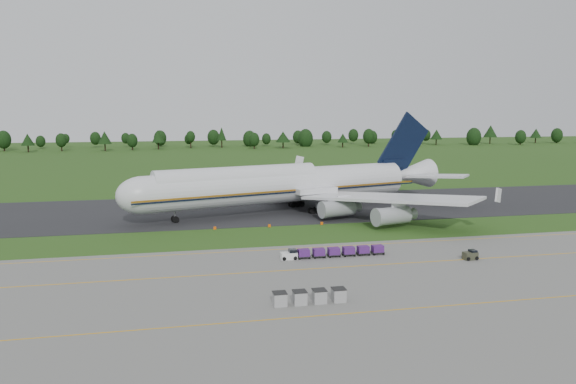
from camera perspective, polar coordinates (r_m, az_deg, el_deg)
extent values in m
plane|color=#254815|center=(102.84, 0.75, -4.37)|extent=(600.00, 600.00, 0.00)
cube|color=slate|center=(71.29, 6.84, -10.33)|extent=(300.00, 52.00, 0.06)
cube|color=black|center=(129.75, -1.96, -1.63)|extent=(300.00, 40.00, 0.08)
cube|color=orange|center=(82.19, 4.14, -7.68)|extent=(300.00, 0.25, 0.01)
cube|color=orange|center=(65.97, 8.55, -11.92)|extent=(300.00, 0.20, 0.01)
cube|color=orange|center=(93.37, 2.10, -5.67)|extent=(120.00, 0.20, 0.01)
cylinder|color=black|center=(334.52, -26.87, 4.07)|extent=(0.70, 0.70, 4.03)
sphere|color=#1A3813|center=(334.28, -26.92, 4.77)|extent=(7.43, 7.43, 7.43)
cylinder|color=black|center=(321.89, -24.89, 4.00)|extent=(0.70, 0.70, 3.48)
cone|color=#1A3813|center=(321.61, -24.94, 4.86)|extent=(6.73, 6.73, 6.18)
cylinder|color=black|center=(322.30, -22.01, 4.21)|extent=(0.70, 0.70, 3.79)
sphere|color=#1A3813|center=(322.07, -22.05, 4.90)|extent=(5.71, 5.71, 5.71)
cylinder|color=black|center=(315.87, -18.09, 4.33)|extent=(0.70, 0.70, 3.79)
cone|color=#1A3813|center=(315.56, -18.13, 5.29)|extent=(7.21, 7.21, 6.73)
cylinder|color=black|center=(317.11, -15.53, 4.43)|extent=(0.70, 0.70, 3.42)
sphere|color=#1A3813|center=(316.90, -15.55, 5.06)|extent=(5.81, 5.81, 5.81)
cylinder|color=black|center=(319.77, -13.03, 4.59)|extent=(0.70, 0.70, 3.88)
cone|color=#1A3813|center=(319.46, -13.06, 5.56)|extent=(6.85, 6.85, 6.90)
cylinder|color=black|center=(325.19, -9.85, 4.78)|extent=(0.70, 0.70, 4.26)
sphere|color=#1A3813|center=(324.94, -9.87, 5.55)|extent=(5.11, 5.11, 5.11)
cylinder|color=black|center=(326.82, -6.74, 4.87)|extent=(0.70, 0.70, 4.25)
cone|color=#1A3813|center=(326.49, -6.76, 5.90)|extent=(5.20, 5.20, 7.55)
cylinder|color=black|center=(315.30, -3.45, 4.70)|extent=(0.70, 0.70, 3.45)
sphere|color=#1A3813|center=(315.08, -3.46, 5.35)|extent=(5.92, 5.92, 5.92)
cylinder|color=black|center=(321.55, -0.51, 4.79)|extent=(0.70, 0.70, 3.41)
cone|color=#1A3813|center=(321.27, -0.51, 5.63)|extent=(8.52, 8.52, 6.06)
cylinder|color=black|center=(335.98, 1.79, 4.92)|extent=(0.70, 0.70, 3.03)
sphere|color=#1A3813|center=(335.79, 1.79, 5.45)|extent=(8.87, 8.87, 8.87)
cylinder|color=black|center=(329.20, 5.58, 4.79)|extent=(0.70, 0.70, 2.90)
cone|color=#1A3813|center=(328.96, 5.59, 5.50)|extent=(6.16, 6.16, 5.16)
cylinder|color=black|center=(336.93, 8.18, 4.93)|extent=(0.70, 0.70, 4.03)
sphere|color=#1A3813|center=(336.70, 8.20, 5.63)|extent=(6.80, 6.80, 6.80)
cylinder|color=black|center=(340.88, 10.99, 4.83)|extent=(0.70, 0.70, 3.12)
cone|color=#1A3813|center=(340.63, 11.01, 5.55)|extent=(7.11, 7.11, 5.54)
cylinder|color=black|center=(350.30, 13.27, 4.91)|extent=(0.70, 0.70, 3.84)
sphere|color=#1A3813|center=(350.08, 13.29, 5.56)|extent=(5.25, 5.25, 5.25)
cylinder|color=black|center=(362.00, 14.82, 4.93)|extent=(0.70, 0.70, 3.42)
cone|color=#1A3813|center=(361.75, 14.84, 5.68)|extent=(7.43, 7.43, 6.07)
cylinder|color=black|center=(366.94, 18.33, 4.81)|extent=(0.70, 0.70, 3.20)
sphere|color=#1A3813|center=(366.76, 18.35, 5.32)|extent=(8.87, 8.87, 8.87)
cylinder|color=black|center=(382.41, 19.83, 4.95)|extent=(0.70, 0.70, 4.26)
cone|color=#1A3813|center=(382.14, 19.88, 5.84)|extent=(8.53, 8.53, 7.58)
cylinder|color=black|center=(378.37, 22.53, 4.70)|extent=(0.70, 0.70, 3.23)
sphere|color=#1A3813|center=(378.19, 22.56, 5.20)|extent=(6.58, 6.58, 6.58)
cylinder|color=black|center=(401.65, 23.84, 4.82)|extent=(0.70, 0.70, 3.39)
cone|color=#1A3813|center=(401.43, 23.88, 5.49)|extent=(7.27, 7.27, 6.02)
cylinder|color=black|center=(407.25, 25.62, 4.74)|extent=(0.70, 0.70, 3.29)
sphere|color=#1A3813|center=(407.08, 25.65, 5.22)|extent=(7.23, 7.23, 7.23)
cylinder|color=silver|center=(123.35, -0.68, 0.67)|extent=(60.46, 23.34, 7.53)
cylinder|color=silver|center=(118.84, -5.20, 1.20)|extent=(35.83, 15.09, 5.87)
sphere|color=silver|center=(113.21, -14.53, -0.32)|extent=(7.53, 7.53, 7.53)
cone|color=silver|center=(142.99, 12.35, 1.78)|extent=(12.98, 9.94, 7.15)
cube|color=#C37B1D|center=(120.10, 0.13, 0.15)|extent=(64.53, 17.81, 0.37)
cube|color=silver|center=(114.11, 10.19, -0.59)|extent=(31.34, 33.58, 0.57)
cube|color=silver|center=(147.47, 0.73, 1.61)|extent=(16.82, 36.86, 0.57)
cylinder|color=#919499|center=(115.60, 5.01, -1.68)|extent=(7.94, 5.17, 3.35)
cylinder|color=#919499|center=(109.21, 10.48, -2.40)|extent=(7.94, 5.17, 3.35)
cylinder|color=#919499|center=(138.27, -0.82, 0.05)|extent=(7.94, 5.17, 3.35)
cylinder|color=#919499|center=(150.69, -1.06, 0.75)|extent=(7.94, 5.17, 3.35)
cube|color=black|center=(140.71, 11.63, 4.57)|extent=(14.85, 4.60, 16.79)
cube|color=silver|center=(138.10, 14.93, 1.58)|extent=(13.89, 13.43, 0.47)
cube|color=silver|center=(149.99, 10.91, 2.25)|extent=(9.40, 14.67, 0.47)
cylinder|color=slate|center=(115.56, -11.41, -2.51)|extent=(0.38, 0.38, 2.30)
cylinder|color=black|center=(115.65, -11.40, -2.74)|extent=(1.56, 1.27, 1.36)
cylinder|color=slate|center=(122.99, 2.92, -1.68)|extent=(0.38, 0.38, 2.30)
cylinder|color=black|center=(123.08, 2.92, -1.90)|extent=(1.56, 1.27, 1.36)
cylinder|color=slate|center=(131.08, 0.85, -1.03)|extent=(0.38, 0.38, 2.30)
cylinder|color=black|center=(131.16, 0.85, -1.23)|extent=(1.56, 1.27, 1.36)
cube|color=silver|center=(86.32, 0.10, -6.50)|extent=(2.50, 1.35, 1.06)
cylinder|color=black|center=(85.58, -0.38, -6.80)|extent=(0.58, 0.21, 0.58)
cube|color=black|center=(86.87, 1.60, -6.54)|extent=(1.93, 1.44, 0.12)
cube|color=#441A62|center=(86.72, 1.60, -6.17)|extent=(1.73, 1.35, 1.06)
cylinder|color=black|center=(86.11, 1.20, -6.79)|extent=(0.33, 0.14, 0.33)
cube|color=black|center=(87.44, 3.14, -6.45)|extent=(1.93, 1.44, 0.12)
cube|color=#441A62|center=(87.29, 3.15, -6.08)|extent=(1.73, 1.35, 1.06)
cylinder|color=black|center=(86.67, 2.76, -6.70)|extent=(0.33, 0.14, 0.33)
cube|color=black|center=(88.08, 4.66, -6.35)|extent=(1.93, 1.44, 0.12)
cube|color=#441A62|center=(87.93, 4.67, -5.99)|extent=(1.73, 1.35, 1.06)
cylinder|color=black|center=(87.29, 4.30, -6.60)|extent=(0.33, 0.14, 0.33)
cube|color=black|center=(88.78, 6.16, -6.25)|extent=(1.93, 1.44, 0.12)
cube|color=#441A62|center=(88.63, 6.17, -5.89)|extent=(1.73, 1.35, 1.06)
cylinder|color=black|center=(87.97, 5.82, -6.50)|extent=(0.33, 0.14, 0.33)
cube|color=black|center=(89.54, 7.64, -6.15)|extent=(1.93, 1.44, 0.12)
cube|color=#441A62|center=(89.39, 7.64, -5.79)|extent=(1.73, 1.35, 1.06)
cylinder|color=black|center=(88.72, 7.31, -6.40)|extent=(0.33, 0.14, 0.33)
cube|color=black|center=(90.35, 9.08, -6.05)|extent=(1.93, 1.44, 0.12)
cube|color=#441A62|center=(90.21, 9.09, -5.69)|extent=(1.73, 1.35, 1.06)
cylinder|color=black|center=(89.52, 8.77, -6.29)|extent=(0.33, 0.14, 0.33)
cylinder|color=black|center=(86.38, 0.10, -6.65)|extent=(0.58, 0.21, 0.58)
cube|color=#353726|center=(90.54, 18.02, -6.18)|extent=(2.21, 1.43, 1.16)
cylinder|color=black|center=(89.72, 17.80, -6.49)|extent=(0.59, 0.21, 0.59)
cylinder|color=black|center=(91.50, 18.22, -6.22)|extent=(0.59, 0.21, 0.59)
cube|color=#989898|center=(66.89, -0.84, -10.84)|extent=(1.53, 1.53, 1.53)
cube|color=black|center=(66.62, -0.85, -10.19)|extent=(1.62, 1.62, 0.08)
cube|color=#989898|center=(67.36, 1.20, -10.69)|extent=(1.53, 1.53, 1.53)
cube|color=black|center=(67.10, 1.20, -10.05)|extent=(1.62, 1.62, 0.08)
cube|color=#989898|center=(67.92, 3.20, -10.54)|extent=(1.53, 1.53, 1.53)
cube|color=black|center=(67.66, 3.21, -9.90)|extent=(1.62, 1.62, 0.08)
cube|color=#989898|center=(68.55, 5.17, -10.38)|extent=(1.53, 1.53, 1.53)
cube|color=black|center=(68.30, 5.18, -9.74)|extent=(1.62, 1.62, 0.08)
cube|color=#ED5607|center=(107.87, -7.44, -3.66)|extent=(0.50, 0.12, 0.60)
cube|color=black|center=(107.92, -7.44, -3.81)|extent=(0.30, 0.30, 0.04)
cube|color=#ED5607|center=(109.15, -1.91, -3.45)|extent=(0.50, 0.12, 0.60)
cube|color=black|center=(109.21, -1.90, -3.59)|extent=(0.30, 0.30, 0.04)
cube|color=#ED5607|center=(111.42, 3.45, -3.21)|extent=(0.50, 0.12, 0.60)
cube|color=black|center=(111.48, 3.45, -3.35)|extent=(0.30, 0.30, 0.04)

